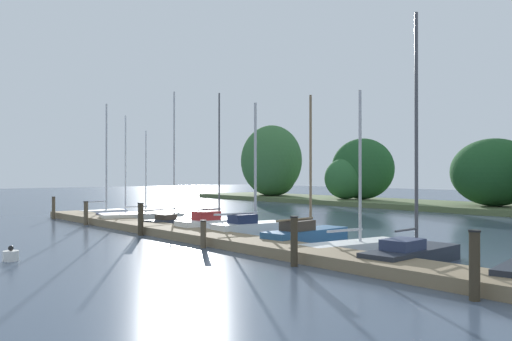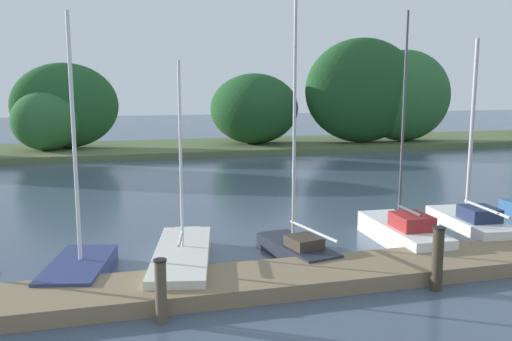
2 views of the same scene
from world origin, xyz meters
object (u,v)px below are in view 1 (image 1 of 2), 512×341
sailboat_3 (172,220)px  mooring_piling_2 (141,219)px  sailboat_5 (252,227)px  sailboat_8 (413,251)px  sailboat_4 (216,224)px  mooring_piling_0 (54,208)px  sailboat_1 (124,215)px  sailboat_7 (358,244)px  channel_buoy_0 (11,255)px  sailboat_0 (105,210)px  sailboat_6 (307,234)px  mooring_piling_5 (475,265)px  mooring_piling_3 (203,234)px  mooring_piling_1 (86,213)px  mooring_piling_4 (294,241)px  sailboat_2 (144,218)px

sailboat_3 → mooring_piling_2: 3.69m
sailboat_5 → sailboat_8: 8.55m
sailboat_4 → mooring_piling_0: bearing=108.1°
sailboat_1 → sailboat_7: sailboat_1 is taller
sailboat_3 → channel_buoy_0: 10.97m
sailboat_0 → sailboat_6: size_ratio=1.24×
sailboat_7 → mooring_piling_5: (6.30, -3.69, 0.50)m
sailboat_0 → sailboat_5: bearing=-92.1°
sailboat_8 → mooring_piling_3: size_ratio=7.49×
sailboat_3 → mooring_piling_1: bearing=116.8°
mooring_piling_4 → mooring_piling_5: 5.56m
sailboat_7 → sailboat_8: (2.75, -0.73, 0.13)m
sailboat_2 → mooring_piling_4: bearing=-89.7°
sailboat_3 → sailboat_7: 11.47m
sailboat_1 → sailboat_3: size_ratio=0.89×
sailboat_1 → sailboat_0: bearing=95.9°
sailboat_2 → sailboat_5: bearing=-74.0°
sailboat_1 → sailboat_4: size_ratio=0.94×
sailboat_0 → mooring_piling_5: bearing=-100.3°
mooring_piling_0 → mooring_piling_3: 15.89m
sailboat_5 → channel_buoy_0: bearing=-173.0°
sailboat_1 → mooring_piling_5: sailboat_1 is taller
sailboat_0 → sailboat_1: 3.61m
sailboat_3 → mooring_piling_3: (7.29, -2.99, 0.16)m
sailboat_5 → mooring_piling_2: (-3.43, -3.52, 0.30)m
sailboat_7 → mooring_piling_0: 20.38m
sailboat_2 → channel_buoy_0: 12.78m
mooring_piling_2 → sailboat_1: bearing=159.3°
sailboat_6 → mooring_piling_2: sailboat_6 is taller
sailboat_0 → mooring_piling_1: 6.18m
sailboat_2 → mooring_piling_4: 15.45m
sailboat_5 → mooring_piling_5: (12.07, -3.64, 0.34)m
sailboat_3 → sailboat_7: sailboat_3 is taller
mooring_piling_0 → mooring_piling_2: size_ratio=0.93×
sailboat_3 → channel_buoy_0: sailboat_3 is taller
sailboat_2 → sailboat_7: bearing=-75.5°
sailboat_1 → mooring_piling_3: 12.97m
sailboat_3 → sailboat_1: bearing=78.9°
sailboat_1 → sailboat_8: sailboat_8 is taller
sailboat_3 → sailboat_7: (11.45, 0.66, -0.09)m
mooring_piling_0 → mooring_piling_4: size_ratio=0.90×
sailboat_3 → sailboat_7: size_ratio=1.22×
sailboat_7 → mooring_piling_1: 15.62m
sailboat_5 → sailboat_4: bearing=101.0°
sailboat_4 → mooring_piling_5: bearing=-101.0°
mooring_piling_4 → sailboat_7: bearing=101.3°
sailboat_1 → sailboat_8: size_ratio=0.80×
sailboat_5 → mooring_piling_5: 12.61m
mooring_piling_2 → mooring_piling_1: bearing=-179.4°
sailboat_3 → mooring_piling_5: sailboat_3 is taller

